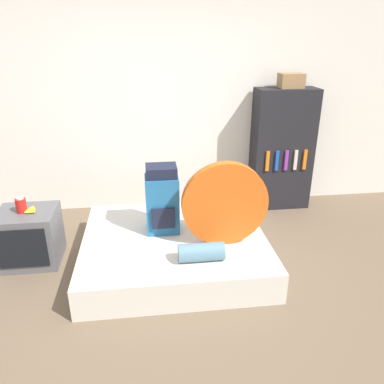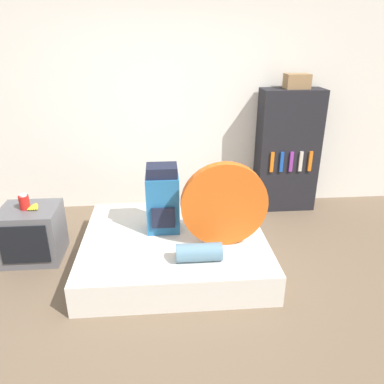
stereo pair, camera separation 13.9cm
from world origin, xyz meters
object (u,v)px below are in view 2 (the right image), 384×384
Objects in this scene: television at (32,233)px; bookshelf at (287,151)px; tent_bag at (224,204)px; sleeping_roll at (199,252)px; cardboard_box at (297,81)px; canister at (24,202)px; backpack at (163,200)px.

bookshelf is (2.88, 1.00, 0.49)m from television.
television is (-1.87, 0.36, -0.42)m from tent_bag.
cardboard_box is at bearing 51.73° from sleeping_roll.
sleeping_roll is at bearing -132.21° from tent_bag.
tent_bag is 1.42× the size of television.
television is 0.34m from canister.
cardboard_box reaches higher than canister.
sleeping_roll is 1.41× the size of cardboard_box.
tent_bag is 1.93m from canister.
bookshelf is 5.39× the size of cardboard_box.
backpack is at bearing 151.26° from tent_bag.
bookshelf is at bearing 18.88° from canister.
canister is at bearing -161.15° from cardboard_box.
television is 3.65× the size of canister.
backpack is at bearing -145.99° from bookshelf.
sleeping_roll is 2.11m from bookshelf.
canister is at bearing 168.90° from tent_bag.
tent_bag is (0.55, -0.30, 0.07)m from backpack.
television is at bearing 168.95° from tent_bag.
bookshelf is at bearing 19.13° from television.
cardboard_box is at bearing 16.90° from bookshelf.
television is (-1.61, 0.64, -0.10)m from sleeping_roll.
sleeping_roll is 2.60× the size of canister.
tent_bag is 1.70m from bookshelf.
backpack is 1.36m from television.
television reaches higher than sleeping_roll.
cardboard_box reaches higher than backpack.
sleeping_roll is 0.26× the size of bookshelf.
canister is at bearing 177.14° from backpack.
tent_bag is 1.95m from television.
bookshelf reaches higher than television.
backpack is 1.21× the size of television.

